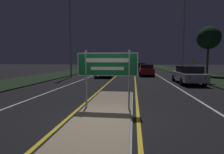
% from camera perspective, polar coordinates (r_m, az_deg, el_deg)
% --- Properties ---
extents(ground_plane, '(160.00, 160.00, 0.00)m').
position_cam_1_polar(ground_plane, '(5.89, -3.38, -14.03)').
color(ground_plane, black).
extents(median_island, '(2.00, 7.35, 0.10)m').
position_cam_1_polar(median_island, '(7.04, -1.52, -10.40)').
color(median_island, '#999993').
rests_on(median_island, ground_plane).
extents(verge_left, '(5.00, 100.00, 0.08)m').
position_cam_1_polar(verge_left, '(27.61, -15.35, 1.21)').
color(verge_left, black).
rests_on(verge_left, ground_plane).
extents(verge_right, '(5.00, 100.00, 0.08)m').
position_cam_1_polar(verge_right, '(26.90, 25.42, 0.78)').
color(verge_right, black).
rests_on(verge_right, ground_plane).
extents(centre_line_yellow_left, '(0.12, 70.00, 0.01)m').
position_cam_1_polar(centre_line_yellow_left, '(30.60, 2.91, 1.72)').
color(centre_line_yellow_left, gold).
rests_on(centre_line_yellow_left, ground_plane).
extents(centre_line_yellow_right, '(0.12, 70.00, 0.01)m').
position_cam_1_polar(centre_line_yellow_right, '(30.52, 7.37, 1.67)').
color(centre_line_yellow_right, gold).
rests_on(centre_line_yellow_right, ground_plane).
extents(lane_line_white_left, '(0.12, 70.00, 0.01)m').
position_cam_1_polar(lane_line_white_left, '(30.96, -2.66, 1.77)').
color(lane_line_white_left, silver).
rests_on(lane_line_white_left, ground_plane).
extents(lane_line_white_right, '(0.12, 70.00, 0.01)m').
position_cam_1_polar(lane_line_white_right, '(30.69, 13.00, 1.60)').
color(lane_line_white_right, silver).
rests_on(lane_line_white_right, ground_plane).
extents(edge_line_white_left, '(0.10, 70.00, 0.01)m').
position_cam_1_polar(edge_line_white_left, '(31.61, -8.03, 1.79)').
color(edge_line_white_left, silver).
rests_on(edge_line_white_left, ground_plane).
extents(edge_line_white_right, '(0.10, 70.00, 0.01)m').
position_cam_1_polar(edge_line_white_right, '(31.14, 18.50, 1.51)').
color(edge_line_white_right, silver).
rests_on(edge_line_white_right, ground_plane).
extents(highway_sign, '(2.36, 0.07, 2.26)m').
position_cam_1_polar(highway_sign, '(6.77, -1.57, 3.34)').
color(highway_sign, '#9E9E99').
rests_on(highway_sign, median_island).
extents(streetlight_left_near, '(0.46, 0.46, 9.60)m').
position_cam_1_polar(streetlight_left_near, '(21.52, -13.51, 15.49)').
color(streetlight_left_near, '#9E9E99').
rests_on(streetlight_left_near, ground_plane).
extents(streetlight_right_near, '(0.54, 0.54, 10.99)m').
position_cam_1_polar(streetlight_right_near, '(21.81, 22.60, 18.36)').
color(streetlight_right_near, '#9E9E99').
rests_on(streetlight_right_near, ground_plane).
extents(car_receding_0, '(1.90, 4.67, 1.50)m').
position_cam_1_polar(car_receding_0, '(16.13, 23.58, 0.75)').
color(car_receding_0, '#B7B7BC').
rests_on(car_receding_0, ground_plane).
extents(car_receding_1, '(1.84, 4.36, 1.47)m').
position_cam_1_polar(car_receding_1, '(22.94, 11.12, 2.33)').
color(car_receding_1, maroon).
rests_on(car_receding_1, ground_plane).
extents(car_receding_2, '(1.96, 4.61, 1.45)m').
position_cam_1_polar(car_receding_2, '(35.45, 9.45, 3.41)').
color(car_receding_2, navy).
rests_on(car_receding_2, ground_plane).
extents(car_receding_3, '(1.99, 4.79, 1.41)m').
position_cam_1_polar(car_receding_3, '(44.06, 8.85, 3.76)').
color(car_receding_3, silver).
rests_on(car_receding_3, ground_plane).
extents(car_approaching_0, '(1.94, 4.19, 1.51)m').
position_cam_1_polar(car_approaching_0, '(20.93, -2.27, 2.20)').
color(car_approaching_0, silver).
rests_on(car_approaching_0, ground_plane).
extents(warning_sign, '(0.60, 0.06, 2.13)m').
position_cam_1_polar(warning_sign, '(27.78, 25.02, 3.67)').
color(warning_sign, '#9E9E99').
rests_on(warning_sign, verge_right).
extents(roadside_palm_right, '(2.76, 2.76, 6.05)m').
position_cam_1_polar(roadside_palm_right, '(24.93, 29.04, 11.08)').
color(roadside_palm_right, '#4C3823').
rests_on(roadside_palm_right, verge_right).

